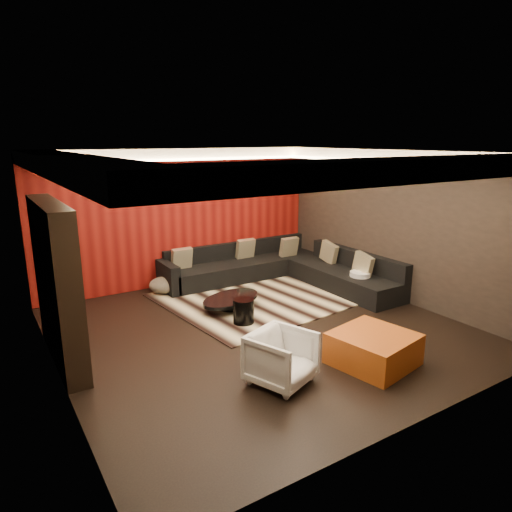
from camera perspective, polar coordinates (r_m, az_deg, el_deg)
floor at (r=7.44m, az=0.52°, el=-9.23°), size 6.00×6.00×0.02m
ceiling at (r=6.82m, az=0.58°, el=13.03°), size 6.00×6.00×0.02m
wall_back at (r=9.62m, az=-9.25°, el=4.82°), size 6.00×0.02×2.80m
wall_left at (r=5.98m, az=-24.50°, el=-2.21°), size 0.02×6.00×2.80m
wall_right at (r=8.96m, az=16.98°, el=3.67°), size 0.02×6.00×2.80m
red_feature_wall at (r=9.58m, az=-9.16°, el=4.79°), size 5.98×0.05×2.78m
soffit_back at (r=9.20m, az=-8.80°, el=12.50°), size 6.00×0.60×0.22m
soffit_front at (r=4.79m, az=18.69°, el=10.23°), size 6.00×0.60×0.22m
soffit_left at (r=5.82m, az=-22.79°, el=10.50°), size 0.60×4.80×0.22m
soffit_right at (r=8.59m, az=16.24°, el=11.97°), size 0.60×4.80×0.22m
cove_back at (r=8.90m, az=-7.88°, el=11.89°), size 4.80×0.08×0.04m
cove_front at (r=5.01m, az=15.58°, el=9.58°), size 4.80×0.08×0.04m
cove_left at (r=5.89m, az=-19.41°, el=9.95°), size 0.08×4.80×0.04m
cove_right at (r=8.34m, az=14.60°, el=11.40°), size 0.08×4.80×0.04m
tv_surround at (r=6.65m, az=-23.63°, el=-3.21°), size 0.30×2.00×2.20m
tv_screen at (r=6.59m, az=-22.57°, el=-0.11°), size 0.04×1.30×0.80m
tv_shelf at (r=6.80m, az=-21.96°, el=-6.23°), size 0.04×1.60×0.04m
rug at (r=9.03m, az=1.75°, el=-4.74°), size 4.30×3.42×0.02m
coffee_table at (r=8.25m, az=-3.15°, el=-5.83°), size 1.55×1.55×0.21m
drum_stool at (r=7.57m, az=-1.57°, el=-6.88°), size 0.39×0.39×0.41m
striped_pouf at (r=9.21m, az=-11.48°, el=-3.57°), size 0.67×0.67×0.31m
white_side_table at (r=9.08m, az=12.81°, el=-3.44°), size 0.40×0.40×0.49m
orange_ottoman at (r=6.51m, az=14.45°, el=-11.17°), size 1.14×1.14×0.43m
armchair at (r=5.82m, az=3.20°, el=-12.63°), size 0.92×0.94×0.67m
sectional_sofa at (r=9.72m, az=3.17°, el=-1.79°), size 3.65×3.50×0.75m
throw_pillows at (r=9.65m, az=3.13°, el=0.28°), size 3.14×2.70×0.50m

